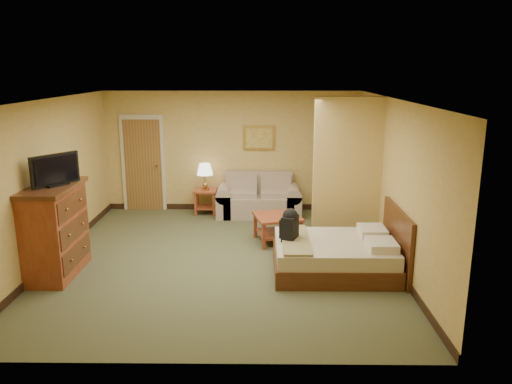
{
  "coord_description": "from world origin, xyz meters",
  "views": [
    {
      "loc": [
        0.64,
        -7.72,
        3.07
      ],
      "look_at": [
        0.54,
        0.6,
        1.0
      ],
      "focal_mm": 35.0,
      "sensor_mm": 36.0,
      "label": 1
    }
  ],
  "objects_px": {
    "dresser": "(54,230)",
    "loveseat": "(259,202)",
    "bed": "(338,254)",
    "coffee_table": "(277,223)"
  },
  "relations": [
    {
      "from": "coffee_table",
      "to": "bed",
      "type": "relative_size",
      "value": 0.49
    },
    {
      "from": "dresser",
      "to": "loveseat",
      "type": "bearing_deg",
      "value": 46.33
    },
    {
      "from": "loveseat",
      "to": "bed",
      "type": "relative_size",
      "value": 0.94
    },
    {
      "from": "coffee_table",
      "to": "dresser",
      "type": "bearing_deg",
      "value": -156.44
    },
    {
      "from": "loveseat",
      "to": "dresser",
      "type": "relative_size",
      "value": 1.28
    },
    {
      "from": "coffee_table",
      "to": "bed",
      "type": "xyz_separation_m",
      "value": [
        0.9,
        -1.34,
        -0.08
      ]
    },
    {
      "from": "coffee_table",
      "to": "dresser",
      "type": "relative_size",
      "value": 0.67
    },
    {
      "from": "dresser",
      "to": "bed",
      "type": "height_order",
      "value": "dresser"
    },
    {
      "from": "loveseat",
      "to": "bed",
      "type": "xyz_separation_m",
      "value": [
        1.24,
        -3.06,
        -0.02
      ]
    },
    {
      "from": "coffee_table",
      "to": "bed",
      "type": "distance_m",
      "value": 1.62
    }
  ]
}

